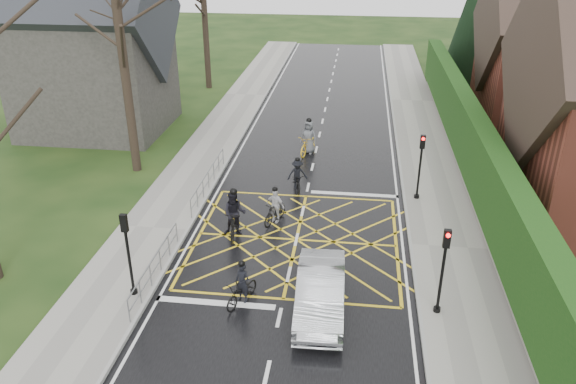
% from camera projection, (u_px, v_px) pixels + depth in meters
% --- Properties ---
extents(ground, '(120.00, 120.00, 0.00)m').
position_uv_depth(ground, '(296.00, 240.00, 22.75)').
color(ground, black).
rests_on(ground, ground).
extents(road, '(9.00, 80.00, 0.01)m').
position_uv_depth(road, '(296.00, 240.00, 22.75)').
color(road, black).
rests_on(road, ground).
extents(sidewalk_right, '(3.00, 80.00, 0.15)m').
position_uv_depth(sidewalk_right, '(448.00, 248.00, 22.04)').
color(sidewalk_right, gray).
rests_on(sidewalk_right, ground).
extents(sidewalk_left, '(3.00, 80.00, 0.15)m').
position_uv_depth(sidewalk_left, '(154.00, 229.00, 23.39)').
color(sidewalk_left, gray).
rests_on(sidewalk_left, ground).
extents(stone_wall, '(0.50, 38.00, 0.70)m').
position_uv_depth(stone_wall, '(470.00, 181.00, 27.07)').
color(stone_wall, slate).
rests_on(stone_wall, ground).
extents(hedge, '(0.90, 38.00, 2.80)m').
position_uv_depth(hedge, '(475.00, 147.00, 26.31)').
color(hedge, '#11380F').
rests_on(hedge, stone_wall).
extents(house_far, '(9.80, 8.80, 10.30)m').
position_uv_depth(house_far, '(562.00, 49.00, 35.24)').
color(house_far, brown).
rests_on(house_far, ground).
extents(conifer, '(4.60, 4.60, 10.00)m').
position_uv_depth(conifer, '(476.00, 18.00, 42.55)').
color(conifer, black).
rests_on(conifer, ground).
extents(church, '(8.80, 7.80, 11.00)m').
position_uv_depth(church, '(91.00, 48.00, 32.84)').
color(church, '#2D2B28').
rests_on(church, ground).
extents(tree_near, '(9.24, 9.24, 11.44)m').
position_uv_depth(tree_near, '(117.00, 11.00, 25.67)').
color(tree_near, black).
rests_on(tree_near, ground).
extents(railing_south, '(0.05, 5.04, 1.03)m').
position_uv_depth(railing_south, '(155.00, 263.00, 19.81)').
color(railing_south, slate).
rests_on(railing_south, ground).
extents(railing_north, '(0.05, 6.04, 1.03)m').
position_uv_depth(railing_north, '(208.00, 176.00, 26.50)').
color(railing_north, slate).
rests_on(railing_north, ground).
extents(traffic_light_ne, '(0.24, 0.31, 3.21)m').
position_uv_depth(traffic_light_ne, '(420.00, 168.00, 25.19)').
color(traffic_light_ne, black).
rests_on(traffic_light_ne, ground).
extents(traffic_light_se, '(0.24, 0.31, 3.21)m').
position_uv_depth(traffic_light_se, '(442.00, 273.00, 17.69)').
color(traffic_light_se, black).
rests_on(traffic_light_se, ground).
extents(traffic_light_sw, '(0.24, 0.31, 3.21)m').
position_uv_depth(traffic_light_sw, '(129.00, 256.00, 18.59)').
color(traffic_light_sw, black).
rests_on(traffic_light_sw, ground).
extents(cyclist_rear, '(1.22, 1.76, 1.62)m').
position_uv_depth(cyclist_rear, '(242.00, 289.00, 18.81)').
color(cyclist_rear, black).
rests_on(cyclist_rear, ground).
extents(cyclist_back, '(0.99, 2.14, 2.10)m').
position_uv_depth(cyclist_back, '(234.00, 218.00, 22.76)').
color(cyclist_back, black).
rests_on(cyclist_back, ground).
extents(cyclist_mid, '(1.07, 1.75, 1.62)m').
position_uv_depth(cyclist_mid, '(297.00, 178.00, 26.81)').
color(cyclist_mid, black).
rests_on(cyclist_mid, ground).
extents(cyclist_front, '(1.09, 1.69, 1.65)m').
position_uv_depth(cyclist_front, '(275.00, 209.00, 23.82)').
color(cyclist_front, black).
rests_on(cyclist_front, ground).
extents(cyclist_lead, '(1.28, 2.22, 2.04)m').
position_uv_depth(cyclist_lead, '(308.00, 141.00, 30.88)').
color(cyclist_lead, gold).
rests_on(cyclist_lead, ground).
extents(car, '(1.71, 4.49, 1.46)m').
position_uv_depth(car, '(320.00, 292.00, 18.33)').
color(car, '#ACAFB3').
rests_on(car, ground).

